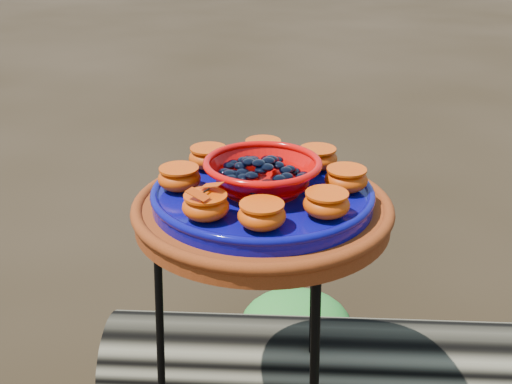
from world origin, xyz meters
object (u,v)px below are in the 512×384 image
Objects in this scene: terracotta_saucer at (262,213)px; driftwood_log at (427,381)px; cobalt_plate at (262,197)px; plant_stand at (262,376)px; red_bowl at (263,176)px.

terracotta_saucer is 0.74m from driftwood_log.
cobalt_plate is at bearing 0.00° from terracotta_saucer.
driftwood_log is (0.21, 0.42, -0.60)m from cobalt_plate.
plant_stand is 0.37m from terracotta_saucer.
red_bowl reaches higher than driftwood_log.
cobalt_plate reaches higher than plant_stand.
plant_stand is 1.53× the size of terracotta_saucer.
driftwood_log is at bearing 63.24° from red_bowl.
driftwood_log is at bearing 63.24° from cobalt_plate.
red_bowl is at bearing 0.00° from plant_stand.
red_bowl is 0.80m from driftwood_log.
driftwood_log is at bearing 63.24° from plant_stand.
plant_stand is at bearing 0.00° from red_bowl.
cobalt_plate is at bearing 0.00° from plant_stand.
terracotta_saucer is 0.07m from red_bowl.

